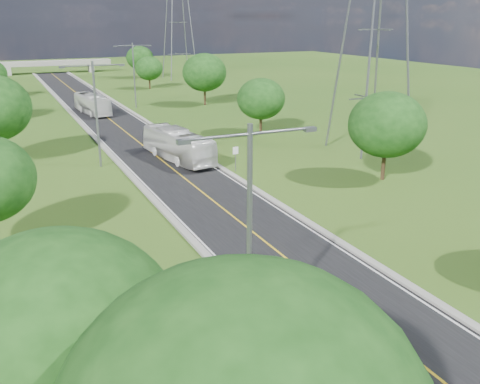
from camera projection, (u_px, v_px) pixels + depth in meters
The scene contains 19 objects.
ground at pixel (126, 132), 67.24m from camera, with size 260.00×260.00×0.00m, color #2C5417.
road at pixel (115, 124), 72.40m from camera, with size 8.00×150.00×0.06m, color black.
curb_left at pixel (83, 126), 70.67m from camera, with size 0.50×150.00×0.22m, color gray.
curb_right at pixel (146, 121), 74.08m from camera, with size 0.50×150.00×0.22m, color gray.
speed_limit_sign at pixel (236, 155), 49.87m from camera, with size 0.55×0.09×2.40m.
overpass at pixel (50, 64), 135.37m from camera, with size 30.00×3.00×3.20m.
streetlight_near_left at pixel (249, 223), 21.65m from camera, with size 5.90×0.25×10.00m.
streetlight_mid_left at pixel (96, 105), 50.06m from camera, with size 5.90×0.25×10.00m.
streetlight_far_right at pixel (134, 70), 83.28m from camera, with size 5.90×0.25×10.00m.
power_tower_near at pixel (377, 15), 54.45m from camera, with size 9.00×6.40×28.00m.
power_tower_far at pixel (178, 16), 120.63m from camera, with size 9.00×6.40×28.00m.
tree_la at pixel (58, 335), 15.21m from camera, with size 7.14×7.14×8.30m.
tree_rb at pixel (387, 125), 46.27m from camera, with size 6.72×6.72×7.82m.
tree_rc at pixel (261, 99), 65.01m from camera, with size 5.88×5.88×6.84m.
tree_rd at pixel (204, 72), 86.18m from camera, with size 7.14×7.14×8.30m.
tree_re at pixel (149, 68), 106.23m from camera, with size 5.46×5.46×6.35m.
tree_rf at pixel (140, 58), 124.66m from camera, with size 6.30×6.30×7.33m.
bus_outbound at pixel (178, 145), 53.47m from camera, with size 2.61×11.17×3.11m, color silver.
bus_inbound at pixel (92, 104), 79.13m from camera, with size 2.44×10.43×2.90m, color silver.
Camera 1 is at (-14.86, -6.12, 13.90)m, focal length 40.00 mm.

